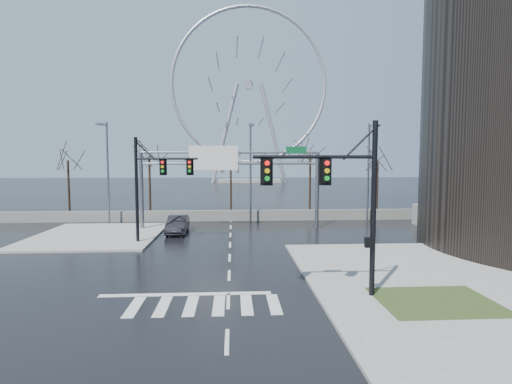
{
  "coord_description": "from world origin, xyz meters",
  "views": [
    {
      "loc": [
        0.23,
        -21.36,
        6.22
      ],
      "look_at": [
        1.89,
        7.14,
        4.0
      ],
      "focal_mm": 28.0,
      "sensor_mm": 36.0,
      "label": 1
    }
  ],
  "objects": [
    {
      "name": "signal_mast_far",
      "position": [
        -5.87,
        8.96,
        4.83
      ],
      "size": [
        4.72,
        0.41,
        8.0
      ],
      "color": "black",
      "rests_on": "ground"
    },
    {
      "name": "tree_far_right",
      "position": [
        17.0,
        24.0,
        5.41
      ],
      "size": [
        3.4,
        3.4,
        6.8
      ],
      "color": "black",
      "rests_on": "ground"
    },
    {
      "name": "streetlight_left",
      "position": [
        -12.0,
        18.16,
        5.89
      ],
      "size": [
        0.5,
        2.55,
        10.0
      ],
      "color": "slate",
      "rests_on": "ground"
    },
    {
      "name": "ferris_wheel",
      "position": [
        5.0,
        95.0,
        26.13
      ],
      "size": [
        45.0,
        6.0,
        50.91
      ],
      "color": "gray",
      "rests_on": "ground"
    },
    {
      "name": "tree_right",
      "position": [
        9.0,
        23.5,
        6.22
      ],
      "size": [
        3.9,
        3.9,
        7.8
      ],
      "color": "black",
      "rests_on": "ground"
    },
    {
      "name": "car",
      "position": [
        -4.55,
        13.04,
        0.75
      ],
      "size": [
        1.62,
        4.58,
        1.51
      ],
      "primitive_type": "imported",
      "rotation": [
        0.0,
        0.0,
        0.01
      ],
      "color": "black",
      "rests_on": "ground"
    },
    {
      "name": "sign_gantry",
      "position": [
        -0.38,
        14.96,
        5.18
      ],
      "size": [
        16.36,
        0.4,
        7.6
      ],
      "color": "slate",
      "rests_on": "ground"
    },
    {
      "name": "sidewalk_far",
      "position": [
        -11.0,
        12.0,
        0.07
      ],
      "size": [
        10.0,
        12.0,
        0.15
      ],
      "primitive_type": "cube",
      "color": "gray",
      "rests_on": "ground"
    },
    {
      "name": "signal_mast_near",
      "position": [
        5.14,
        -4.04,
        4.87
      ],
      "size": [
        5.52,
        0.41,
        8.0
      ],
      "color": "black",
      "rests_on": "ground"
    },
    {
      "name": "barrier_wall",
      "position": [
        0.0,
        20.0,
        0.55
      ],
      "size": [
        52.0,
        0.5,
        1.1
      ],
      "primitive_type": "cube",
      "color": "slate",
      "rests_on": "ground"
    },
    {
      "name": "streetlight_right",
      "position": [
        14.0,
        18.16,
        5.89
      ],
      "size": [
        0.5,
        2.55,
        10.0
      ],
      "color": "slate",
      "rests_on": "ground"
    },
    {
      "name": "tree_left",
      "position": [
        -9.0,
        23.5,
        5.98
      ],
      "size": [
        3.75,
        3.75,
        7.5
      ],
      "color": "black",
      "rests_on": "ground"
    },
    {
      "name": "grass_strip",
      "position": [
        9.0,
        -5.0,
        0.15
      ],
      "size": [
        5.0,
        4.0,
        0.02
      ],
      "primitive_type": "cube",
      "color": "#273A18",
      "rests_on": "sidewalk_near"
    },
    {
      "name": "ground",
      "position": [
        0.0,
        0.0,
        0.0
      ],
      "size": [
        260.0,
        260.0,
        0.0
      ],
      "primitive_type": "plane",
      "color": "black",
      "rests_on": "ground"
    },
    {
      "name": "sidewalk_right_ext",
      "position": [
        10.0,
        2.0,
        0.07
      ],
      "size": [
        12.0,
        10.0,
        0.15
      ],
      "primitive_type": "cube",
      "color": "gray",
      "rests_on": "ground"
    },
    {
      "name": "tree_far_left",
      "position": [
        -18.0,
        24.0,
        5.57
      ],
      "size": [
        3.5,
        3.5,
        7.0
      ],
      "color": "black",
      "rests_on": "ground"
    },
    {
      "name": "tree_center",
      "position": [
        0.0,
        24.5,
        5.17
      ],
      "size": [
        3.25,
        3.25,
        6.5
      ],
      "color": "black",
      "rests_on": "ground"
    },
    {
      "name": "streetlight_mid",
      "position": [
        2.0,
        18.16,
        5.89
      ],
      "size": [
        0.5,
        2.55,
        10.0
      ],
      "color": "slate",
      "rests_on": "ground"
    }
  ]
}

